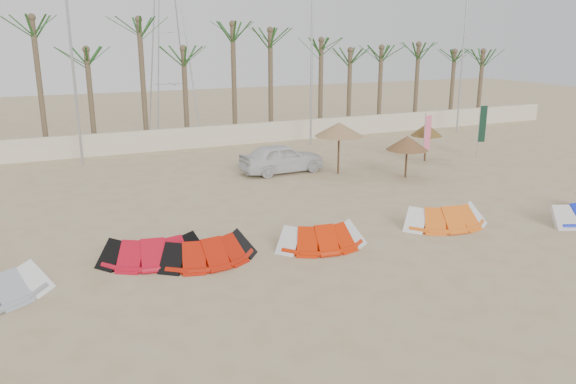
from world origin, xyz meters
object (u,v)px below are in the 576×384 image
parasol_mid (407,143)px  car (282,158)px  kite_red_right (318,234)px  parasol_right (427,130)px  parasol_left (339,129)px  kite_orange (441,214)px  kite_red_mid (207,247)px  kite_blue (571,206)px  kite_red_left (151,247)px

parasol_mid → car: parasol_mid is taller
kite_red_right → parasol_right: size_ratio=1.48×
parasol_left → kite_orange: bearing=-93.1°
kite_red_mid → kite_blue: (14.21, -1.67, 0.00)m
car → parasol_mid: bearing=-127.8°
kite_red_left → kite_red_right: 5.46m
kite_red_right → kite_blue: size_ratio=0.79×
kite_red_left → kite_red_mid: bearing=-24.8°
kite_red_left → parasol_left: bearing=34.2°
kite_red_left → parasol_left: (10.97, 7.47, 1.87)m
kite_red_right → kite_blue: 10.53m
kite_red_mid → kite_blue: 14.31m
kite_orange → car: bearing=101.5°
parasol_mid → kite_blue: bearing=-74.5°
kite_red_mid → parasol_mid: bearing=27.0°
car → kite_red_left: bearing=133.0°
kite_red_right → parasol_left: bearing=56.8°
kite_orange → kite_blue: same height
car → parasol_right: bearing=-99.4°
kite_orange → parasol_left: bearing=86.9°
kite_red_mid → parasol_left: size_ratio=1.23×
kite_red_mid → kite_red_right: 3.77m
kite_red_mid → kite_red_right: same height
parasol_mid → parasol_right: parasol_right is taller
kite_red_right → parasol_mid: parasol_mid is taller
parasol_left → parasol_mid: parasol_left is taller
kite_orange → parasol_left: 8.80m
kite_blue → car: size_ratio=0.90×
kite_red_mid → parasol_mid: size_ratio=1.55×
kite_red_left → parasol_mid: 14.72m
kite_red_left → parasol_left: size_ratio=1.30×
kite_blue → parasol_left: size_ratio=1.50×
kite_red_mid → parasol_right: parasol_right is taller
kite_orange → kite_red_mid: bearing=177.5°
kite_red_left → kite_red_mid: (1.59, -0.74, -0.00)m
kite_orange → car: car is taller
parasol_right → kite_red_right: bearing=-141.5°
kite_red_mid → kite_red_right: (3.75, -0.38, -0.00)m
kite_orange → car: (-2.04, 10.04, 0.33)m
kite_red_mid → kite_orange: bearing=-2.5°
kite_red_right → car: car is taller
parasol_mid → parasol_left: bearing=142.1°
kite_red_left → parasol_right: parasol_right is taller
parasol_mid → parasol_right: (3.24, 2.65, 0.04)m
kite_orange → parasol_right: size_ratio=1.59×
parasol_mid → car: 6.34m
parasol_left → parasol_mid: (2.67, -2.08, -0.55)m
kite_blue → parasol_right: size_ratio=1.86×
parasol_left → car: bearing=149.9°
kite_blue → car: (-7.34, 11.32, 0.33)m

